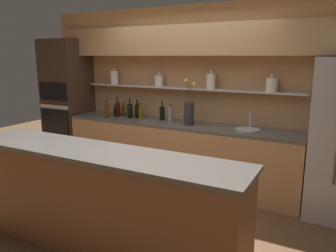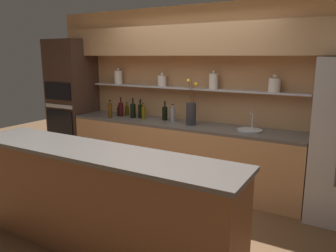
# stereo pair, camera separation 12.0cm
# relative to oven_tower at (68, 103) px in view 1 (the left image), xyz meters

# --- Properties ---
(ground_plane) EXTENTS (12.00, 12.00, 0.00)m
(ground_plane) POSITION_rel_oven_tower_xyz_m (2.25, -1.24, -1.07)
(ground_plane) COLOR brown
(back_wall_unit) EXTENTS (5.20, 0.44, 2.60)m
(back_wall_unit) POSITION_rel_oven_tower_xyz_m (2.25, 0.29, 0.48)
(back_wall_unit) COLOR tan
(back_wall_unit) RESTS_ON ground_plane
(back_counter_unit) EXTENTS (3.53, 0.62, 0.92)m
(back_counter_unit) POSITION_rel_oven_tower_xyz_m (2.14, 0.00, -0.61)
(back_counter_unit) COLOR tan
(back_counter_unit) RESTS_ON ground_plane
(island_counter) EXTENTS (2.92, 0.61, 1.02)m
(island_counter) POSITION_rel_oven_tower_xyz_m (2.25, -1.92, -0.56)
(island_counter) COLOR brown
(island_counter) RESTS_ON ground_plane
(oven_tower) EXTENTS (0.70, 0.64, 2.15)m
(oven_tower) POSITION_rel_oven_tower_xyz_m (0.00, 0.00, 0.00)
(oven_tower) COLOR #3D281E
(oven_tower) RESTS_ON ground_plane
(flower_vase) EXTENTS (0.16, 0.16, 0.65)m
(flower_vase) POSITION_rel_oven_tower_xyz_m (2.33, -0.02, 0.03)
(flower_vase) COLOR #2D2D33
(flower_vase) RESTS_ON back_counter_unit
(sink_fixture) EXTENTS (0.32, 0.32, 0.25)m
(sink_fixture) POSITION_rel_oven_tower_xyz_m (3.16, 0.01, -0.13)
(sink_fixture) COLOR #B7B7BC
(sink_fixture) RESTS_ON back_counter_unit
(bottle_wine_0) EXTENTS (0.08, 0.08, 0.31)m
(bottle_wine_0) POSITION_rel_oven_tower_xyz_m (1.05, 0.02, -0.04)
(bottle_wine_0) COLOR #380C0C
(bottle_wine_0) RESTS_ON back_counter_unit
(bottle_oil_1) EXTENTS (0.07, 0.07, 0.22)m
(bottle_oil_1) POSITION_rel_oven_tower_xyz_m (1.08, 0.13, -0.07)
(bottle_oil_1) COLOR #47380A
(bottle_oil_1) RESTS_ON back_counter_unit
(bottle_wine_2) EXTENTS (0.07, 0.07, 0.30)m
(bottle_wine_2) POSITION_rel_oven_tower_xyz_m (1.40, 0.07, -0.04)
(bottle_wine_2) COLOR black
(bottle_wine_2) RESTS_ON back_counter_unit
(bottle_wine_3) EXTENTS (0.08, 0.08, 0.31)m
(bottle_wine_3) POSITION_rel_oven_tower_xyz_m (1.29, 0.02, -0.04)
(bottle_wine_3) COLOR black
(bottle_wine_3) RESTS_ON back_counter_unit
(bottle_spirit_4) EXTENTS (0.07, 0.07, 0.26)m
(bottle_spirit_4) POSITION_rel_oven_tower_xyz_m (1.99, 0.06, -0.04)
(bottle_spirit_4) COLOR gray
(bottle_spirit_4) RESTS_ON back_counter_unit
(bottle_wine_5) EXTENTS (0.08, 0.08, 0.29)m
(bottle_wine_5) POSITION_rel_oven_tower_xyz_m (1.82, 0.10, -0.05)
(bottle_wine_5) COLOR black
(bottle_wine_5) RESTS_ON back_counter_unit
(bottle_oil_6) EXTENTS (0.06, 0.06, 0.25)m
(bottle_oil_6) POSITION_rel_oven_tower_xyz_m (1.50, 0.01, -0.05)
(bottle_oil_6) COLOR brown
(bottle_oil_6) RESTS_ON back_counter_unit
(bottle_sauce_7) EXTENTS (0.06, 0.06, 0.17)m
(bottle_sauce_7) POSITION_rel_oven_tower_xyz_m (0.98, 0.05, -0.08)
(bottle_sauce_7) COLOR black
(bottle_sauce_7) RESTS_ON back_counter_unit
(bottle_spirit_8) EXTENTS (0.06, 0.06, 0.29)m
(bottle_spirit_8) POSITION_rel_oven_tower_xyz_m (0.99, -0.18, -0.03)
(bottle_spirit_8) COLOR #4C2D0C
(bottle_spirit_8) RESTS_ON back_counter_unit
(bottle_oil_9) EXTENTS (0.07, 0.07, 0.25)m
(bottle_oil_9) POSITION_rel_oven_tower_xyz_m (1.33, 0.16, -0.05)
(bottle_oil_9) COLOR brown
(bottle_oil_9) RESTS_ON back_counter_unit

